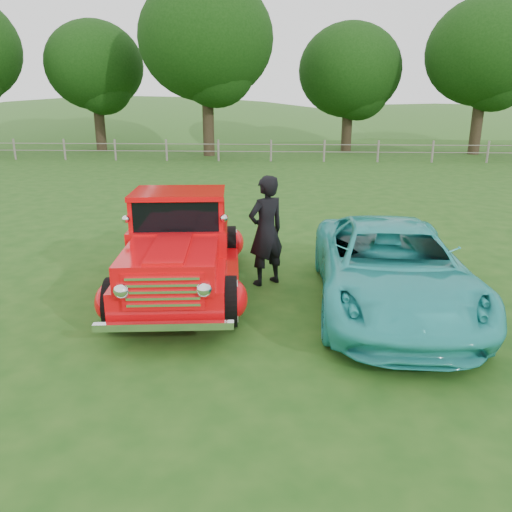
# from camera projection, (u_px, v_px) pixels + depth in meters

# --- Properties ---
(ground) EXTENTS (140.00, 140.00, 0.00)m
(ground) POSITION_uv_depth(u_px,v_px,m) (223.00, 326.00, 7.42)
(ground) COLOR #1C4A13
(ground) RESTS_ON ground
(distant_hills) EXTENTS (116.00, 60.00, 18.00)m
(distant_hills) POSITION_uv_depth(u_px,v_px,m) (249.00, 164.00, 65.73)
(distant_hills) COLOR #335920
(distant_hills) RESTS_ON ground
(fence_line) EXTENTS (48.00, 0.12, 1.20)m
(fence_line) POSITION_uv_depth(u_px,v_px,m) (271.00, 151.00, 28.24)
(fence_line) COLOR gray
(fence_line) RESTS_ON ground
(tree_mid_west) EXTENTS (6.40, 6.40, 8.46)m
(tree_mid_west) POSITION_uv_depth(u_px,v_px,m) (95.00, 66.00, 33.21)
(tree_mid_west) COLOR black
(tree_mid_west) RESTS_ON ground
(tree_near_west) EXTENTS (8.00, 8.00, 10.42)m
(tree_near_west) POSITION_uv_depth(u_px,v_px,m) (206.00, 39.00, 29.51)
(tree_near_west) COLOR black
(tree_near_west) RESTS_ON ground
(tree_near_east) EXTENTS (6.80, 6.80, 8.33)m
(tree_near_east) POSITION_uv_depth(u_px,v_px,m) (350.00, 71.00, 33.26)
(tree_near_east) COLOR black
(tree_near_east) RESTS_ON ground
(tree_mid_east) EXTENTS (7.20, 7.20, 9.44)m
(tree_mid_east) POSITION_uv_depth(u_px,v_px,m) (486.00, 52.00, 30.62)
(tree_mid_east) COLOR black
(tree_mid_east) RESTS_ON ground
(red_pickup) EXTENTS (2.60, 5.14, 1.78)m
(red_pickup) POSITION_uv_depth(u_px,v_px,m) (181.00, 246.00, 8.62)
(red_pickup) COLOR black
(red_pickup) RESTS_ON ground
(teal_sedan) EXTENTS (2.37, 4.92, 1.35)m
(teal_sedan) POSITION_uv_depth(u_px,v_px,m) (391.00, 268.00, 7.90)
(teal_sedan) COLOR #2CB3B0
(teal_sedan) RESTS_ON ground
(man) EXTENTS (0.86, 0.82, 1.98)m
(man) POSITION_uv_depth(u_px,v_px,m) (266.00, 231.00, 8.87)
(man) COLOR black
(man) RESTS_ON ground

